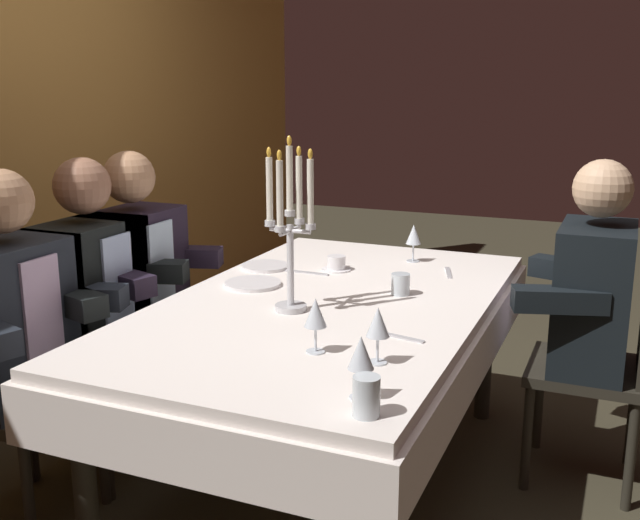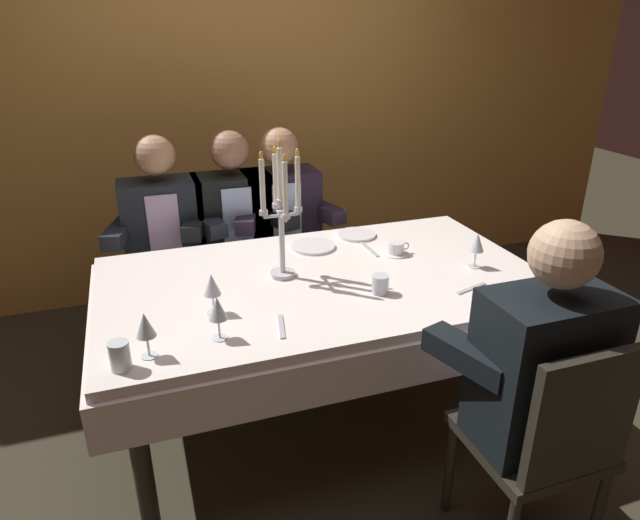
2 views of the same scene
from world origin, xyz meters
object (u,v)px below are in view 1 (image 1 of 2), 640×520
Objects in this scene: seated_diner_1 at (89,291)px; seated_diner_3 at (595,296)px; coffee_cup_0 at (337,264)px; wine_glass_2 at (315,314)px; seated_diner_0 at (11,320)px; wine_glass_3 at (378,324)px; dining_table at (327,331)px; dinner_plate_0 at (265,266)px; dinner_plate_1 at (253,284)px; wine_glass_0 at (361,355)px; seated_diner_2 at (134,274)px; water_tumbler_0 at (401,284)px; wine_glass_1 at (414,236)px; candelabra at (290,229)px; water_tumbler_1 at (366,396)px.

seated_diner_1 is 1.00× the size of seated_diner_3.
coffee_cup_0 is 1.02m from seated_diner_3.
seated_diner_0 reaches higher than wine_glass_2.
dining_table is at bearing 35.37° from wine_glass_3.
coffee_cup_0 is 0.11× the size of seated_diner_3.
dinner_plate_1 is at bearing -162.80° from dinner_plate_0.
dining_table is at bearing 28.03° from wine_glass_0.
dinner_plate_1 is 0.18× the size of seated_diner_2.
seated_diner_3 is at bearing -88.28° from coffee_cup_0.
water_tumbler_0 is at bearing -70.35° from seated_diner_1.
coffee_cup_0 is at bearing -49.66° from seated_diner_1.
seated_diner_0 is at bearing 95.91° from wine_glass_2.
seated_diner_3 is at bearing -63.19° from dining_table.
seated_diner_2 reaches higher than wine_glass_2.
wine_glass_1 reaches higher than coffee_cup_0.
dining_table is 3.25× the size of candelabra.
seated_diner_3 is at bearing -59.15° from seated_diner_0.
wine_glass_0 is at bearing -142.90° from dinner_plate_0.
water_tumbler_0 is (0.68, 0.14, -0.08)m from wine_glass_3.
candelabra reaches higher than wine_glass_2.
seated_diner_0 is 1.00× the size of seated_diner_2.
water_tumbler_0 is at bearing 12.55° from water_tumbler_1.
water_tumbler_1 is (-1.53, -0.33, -0.07)m from wine_glass_1.
candelabra is 0.48× the size of seated_diner_1.
dining_table is at bearing -93.32° from seated_diner_2.
dining_table is 0.58m from wine_glass_2.
wine_glass_1 is 0.38m from coffee_cup_0.
wine_glass_0 is at bearing -155.58° from coffee_cup_0.
seated_diner_1 reaches higher than wine_glass_2.
water_tumbler_0 is 0.72m from seated_diner_3.
dining_table is 8.91× the size of dinner_plate_1.
coffee_cup_0 is 1.28m from seated_diner_0.
dining_table is 11.83× the size of wine_glass_0.
seated_diner_1 is at bearing 75.32° from wine_glass_2.
water_tumbler_1 is (-0.09, -0.05, -0.07)m from wine_glass_0.
candelabra is at bearing -85.62° from seated_diner_1.
coffee_cup_0 is at bearing 27.99° from wine_glass_3.
dining_table is 19.68× the size of water_tumbler_1.
seated_diner_3 is at bearing -107.40° from wine_glass_1.
candelabra is 0.88m from water_tumbler_1.
seated_diner_3 reaches higher than wine_glass_0.
seated_diner_1 is (0.28, 1.06, -0.12)m from wine_glass_2.
water_tumbler_0 is 0.43m from coffee_cup_0.
wine_glass_0 is 1.30m from seated_diner_3.
coffee_cup_0 is (0.25, 0.35, -0.01)m from water_tumbler_0.
seated_diner_1 is 0.28m from seated_diner_2.
wine_glass_2 is at bearing -144.68° from dinner_plate_0.
dinner_plate_0 is 1.31m from seated_diner_3.
seated_diner_3 is at bearing -18.78° from water_tumbler_1.
dinner_plate_1 is (-0.26, -0.08, 0.00)m from dinner_plate_0.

